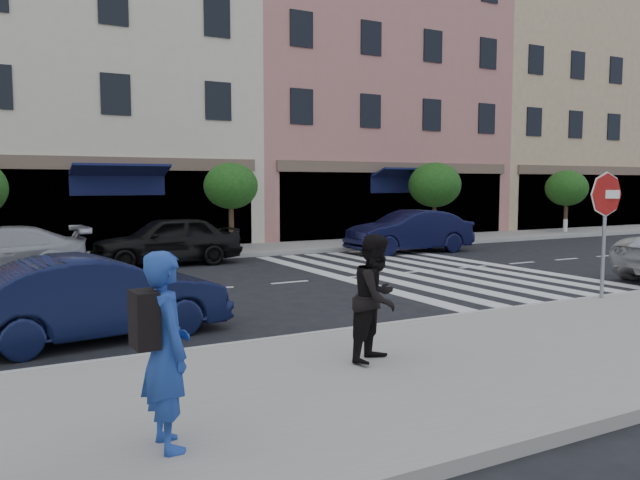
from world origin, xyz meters
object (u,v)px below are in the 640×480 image
(stop_sign, at_px, (606,207))
(car_near_mid, at_px, (97,297))
(walker, at_px, (376,298))
(car_far_right, at_px, (409,231))
(car_far_mid, at_px, (167,240))
(photographer, at_px, (166,350))

(stop_sign, height_order, car_near_mid, stop_sign)
(walker, distance_m, car_near_mid, 4.58)
(car_near_mid, relative_size, car_far_right, 0.89)
(stop_sign, distance_m, car_far_mid, 12.17)
(car_far_mid, bearing_deg, walker, -2.52)
(car_far_right, bearing_deg, car_far_mid, -91.84)
(car_far_mid, bearing_deg, car_far_right, 84.69)
(stop_sign, bearing_deg, car_far_right, 98.94)
(stop_sign, height_order, car_far_right, stop_sign)
(car_near_mid, bearing_deg, walker, -147.92)
(stop_sign, distance_m, walker, 6.76)
(photographer, xyz_separation_m, walker, (3.11, 1.39, -0.04))
(photographer, xyz_separation_m, car_far_right, (12.03, 12.69, -0.26))
(car_far_mid, bearing_deg, photographer, -15.31)
(car_far_mid, distance_m, car_far_right, 8.55)
(car_near_mid, distance_m, car_far_mid, 9.11)
(walker, distance_m, car_far_mid, 12.00)
(stop_sign, distance_m, car_far_right, 10.13)
(walker, xyz_separation_m, car_far_mid, (0.39, 11.99, -0.23))
(car_far_right, bearing_deg, car_near_mid, -53.84)
(car_near_mid, distance_m, car_far_right, 14.18)
(photographer, xyz_separation_m, car_far_mid, (3.50, 13.38, -0.27))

